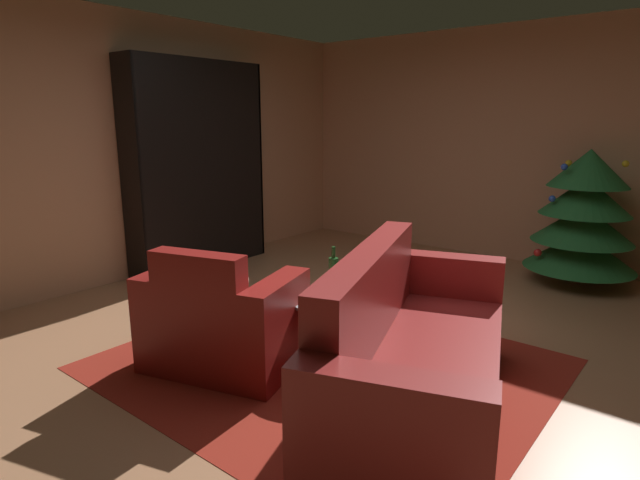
# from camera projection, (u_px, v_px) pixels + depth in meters

# --- Properties ---
(ground_plane) EXTENTS (7.48, 7.48, 0.00)m
(ground_plane) POSITION_uv_depth(u_px,v_px,m) (345.00, 340.00, 3.92)
(ground_plane) COLOR #B17853
(wall_back) EXTENTS (5.47, 0.06, 2.66)m
(wall_back) POSITION_uv_depth(u_px,v_px,m) (506.00, 145.00, 6.01)
(wall_back) COLOR tan
(wall_back) RESTS_ON ground
(wall_left) EXTENTS (0.06, 6.35, 2.66)m
(wall_left) POSITION_uv_depth(u_px,v_px,m) (130.00, 149.00, 5.26)
(wall_left) COLOR tan
(wall_left) RESTS_ON ground
(area_rug) EXTENTS (2.75, 2.35, 0.01)m
(area_rug) POSITION_uv_depth(u_px,v_px,m) (327.00, 364.00, 3.54)
(area_rug) COLOR maroon
(area_rug) RESTS_ON ground
(bookshelf_unit) EXTENTS (0.35, 1.65, 2.23)m
(bookshelf_unit) POSITION_uv_depth(u_px,v_px,m) (206.00, 170.00, 5.75)
(bookshelf_unit) COLOR black
(bookshelf_unit) RESTS_ON ground
(armchair_red) EXTENTS (1.12, 0.91, 0.85)m
(armchair_red) POSITION_uv_depth(u_px,v_px,m) (221.00, 324.00, 3.44)
(armchair_red) COLOR maroon
(armchair_red) RESTS_ON ground
(couch_red) EXTENTS (1.40, 2.14, 0.94)m
(couch_red) POSITION_uv_depth(u_px,v_px,m) (413.00, 363.00, 2.86)
(couch_red) COLOR maroon
(couch_red) RESTS_ON ground
(coffee_table) EXTENTS (0.70, 0.70, 0.45)m
(coffee_table) POSITION_uv_depth(u_px,v_px,m) (342.00, 304.00, 3.50)
(coffee_table) COLOR black
(coffee_table) RESTS_ON ground
(book_stack_on_table) EXTENTS (0.22, 0.19, 0.10)m
(book_stack_on_table) POSITION_uv_depth(u_px,v_px,m) (342.00, 293.00, 3.45)
(book_stack_on_table) COLOR red
(book_stack_on_table) RESTS_ON coffee_table
(bottle_on_table) EXTENTS (0.07, 0.07, 0.31)m
(bottle_on_table) POSITION_uv_depth(u_px,v_px,m) (333.00, 273.00, 3.65)
(bottle_on_table) COLOR #215223
(bottle_on_table) RESTS_ON coffee_table
(decorated_tree) EXTENTS (1.05, 1.05, 1.35)m
(decorated_tree) POSITION_uv_depth(u_px,v_px,m) (583.00, 217.00, 5.13)
(decorated_tree) COLOR brown
(decorated_tree) RESTS_ON ground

